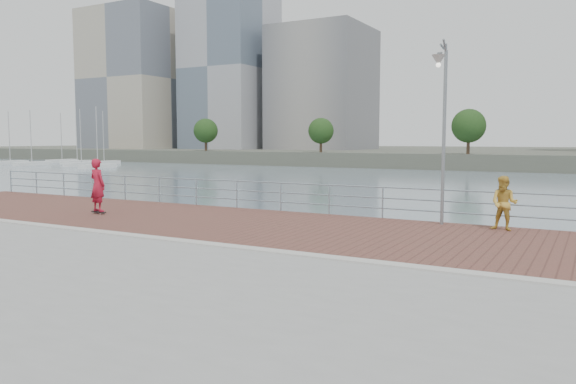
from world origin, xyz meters
The scene contains 12 objects.
water centered at (0.00, 0.00, -2.00)m, with size 400.00×400.00×0.00m, color slate.
seawall centered at (0.00, -5.00, -1.00)m, with size 40.00×24.00×2.00m, color gray.
brick_lane centered at (0.00, 3.60, 0.01)m, with size 40.00×6.80×0.02m, color brown.
curb centered at (0.00, 0.00, 0.03)m, with size 40.00×0.40×0.06m, color #B7B5AD.
far_shore centered at (0.00, 122.50, -0.75)m, with size 320.00×95.00×2.50m, color #4C5142.
guardrail centered at (0.00, 7.00, 0.69)m, with size 39.06×0.06×1.13m.
street_lamp centered at (3.22, 6.09, 3.98)m, with size 0.41×1.19×5.60m.
skateboard centered at (-8.59, 2.96, 0.08)m, with size 0.72×0.28×0.08m.
skateboarder centered at (-8.59, 2.96, 1.08)m, with size 0.71×0.47×1.96m, color #B3172F.
bystander centered at (5.15, 6.18, 0.85)m, with size 0.80×0.63×1.65m, color gold.
shoreline_trees centered at (1.50, 77.00, 4.45)m, with size 144.40×5.17×6.90m.
marina centered at (-79.44, 59.74, -1.54)m, with size 28.33×19.22×10.12m.
Camera 1 is at (7.59, -11.69, 2.78)m, focal length 35.00 mm.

